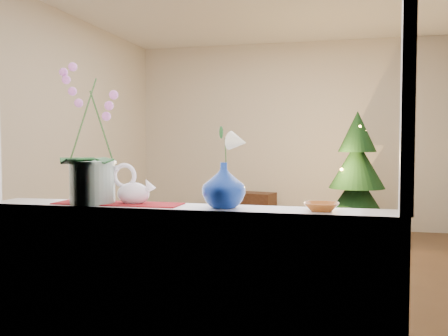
# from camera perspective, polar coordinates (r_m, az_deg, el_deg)

# --- Properties ---
(ground) EXTENTS (5.00, 5.00, 0.00)m
(ground) POSITION_cam_1_polar(r_m,az_deg,el_deg) (5.06, 4.17, -11.37)
(ground) COLOR #3C2918
(ground) RESTS_ON ground
(wall_back) EXTENTS (4.50, 0.10, 2.70)m
(wall_back) POSITION_cam_1_polar(r_m,az_deg,el_deg) (7.38, 7.47, 3.71)
(wall_back) COLOR beige
(wall_back) RESTS_ON ground
(wall_front) EXTENTS (4.50, 0.10, 2.70)m
(wall_front) POSITION_cam_1_polar(r_m,az_deg,el_deg) (2.48, -5.47, 5.17)
(wall_front) COLOR beige
(wall_front) RESTS_ON ground
(wall_left) EXTENTS (0.10, 5.00, 2.70)m
(wall_left) POSITION_cam_1_polar(r_m,az_deg,el_deg) (5.73, -18.62, 3.79)
(wall_left) COLOR beige
(wall_left) RESTS_ON ground
(window_apron) EXTENTS (2.20, 0.08, 0.88)m
(window_apron) POSITION_cam_1_polar(r_m,az_deg,el_deg) (2.64, -5.07, -15.01)
(window_apron) COLOR white
(window_apron) RESTS_ON ground
(windowsill) EXTENTS (2.20, 0.26, 0.04)m
(windowsill) POSITION_cam_1_polar(r_m,az_deg,el_deg) (2.62, -4.48, -4.81)
(windowsill) COLOR white
(windowsill) RESTS_ON window_apron
(window_frame) EXTENTS (2.22, 0.06, 1.60)m
(window_frame) POSITION_cam_1_polar(r_m,az_deg,el_deg) (2.54, -5.28, 13.05)
(window_frame) COLOR white
(window_frame) RESTS_ON windowsill
(runner) EXTENTS (0.70, 0.20, 0.01)m
(runner) POSITION_cam_1_polar(r_m,az_deg,el_deg) (2.76, -12.02, -3.99)
(runner) COLOR maroon
(runner) RESTS_ON windowsill
(orchid_pot) EXTENTS (0.30, 0.30, 0.77)m
(orchid_pot) POSITION_cam_1_polar(r_m,az_deg,el_deg) (2.79, -14.88, 3.89)
(orchid_pot) COLOR white
(orchid_pot) RESTS_ON windowsill
(swan) EXTENTS (0.27, 0.19, 0.21)m
(swan) POSITION_cam_1_polar(r_m,az_deg,el_deg) (2.73, -10.33, -1.92)
(swan) COLOR white
(swan) RESTS_ON windowsill
(blue_vase) EXTENTS (0.29, 0.29, 0.27)m
(blue_vase) POSITION_cam_1_polar(r_m,az_deg,el_deg) (2.54, -0.03, -1.58)
(blue_vase) COLOR navy
(blue_vase) RESTS_ON windowsill
(lily) EXTENTS (0.15, 0.08, 0.20)m
(lily) POSITION_cam_1_polar(r_m,az_deg,el_deg) (2.53, -0.03, 3.70)
(lily) COLOR silver
(lily) RESTS_ON blue_vase
(paperweight) EXTENTS (0.08, 0.08, 0.08)m
(paperweight) POSITION_cam_1_polar(r_m,az_deg,el_deg) (2.52, -0.72, -3.79)
(paperweight) COLOR silver
(paperweight) RESTS_ON windowsill
(amber_dish) EXTENTS (0.15, 0.15, 0.04)m
(amber_dish) POSITION_cam_1_polar(r_m,az_deg,el_deg) (2.48, 11.08, -4.43)
(amber_dish) COLOR #9E521F
(amber_dish) RESTS_ON windowsill
(xmas_tree) EXTENTS (1.01, 1.01, 1.63)m
(xmas_tree) POSITION_cam_1_polar(r_m,az_deg,el_deg) (6.34, 14.94, -1.07)
(xmas_tree) COLOR black
(xmas_tree) RESTS_ON ground
(side_table) EXTENTS (0.77, 0.50, 0.53)m
(side_table) POSITION_cam_1_polar(r_m,az_deg,el_deg) (7.23, 2.95, -4.88)
(side_table) COLOR black
(side_table) RESTS_ON ground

